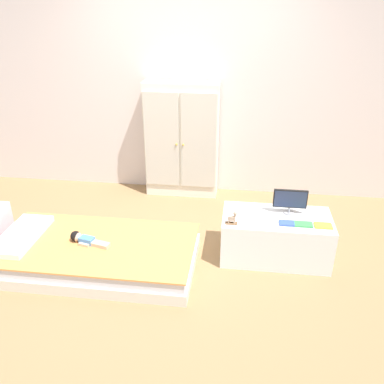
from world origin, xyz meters
TOP-DOWN VIEW (x-y plane):
  - ground_plane at (0.00, 0.00)m, footprint 10.00×10.00m
  - back_wall at (0.00, 1.57)m, footprint 6.40×0.05m
  - bed at (-0.63, -0.21)m, footprint 1.81×0.96m
  - pillow at (-1.33, -0.21)m, footprint 0.32×0.69m
  - doll at (-0.74, -0.21)m, footprint 0.39×0.16m
  - wardrobe at (-0.07, 1.39)m, footprint 0.87×0.30m
  - tv_stand at (1.00, 0.13)m, footprint 0.99×0.52m
  - tv_monitor at (1.11, 0.22)m, footprint 0.31×0.10m
  - rocking_horse_toy at (0.60, -0.05)m, footprint 0.11×0.04m
  - book_blue at (1.08, 0.01)m, footprint 0.13×0.09m
  - book_green at (1.22, 0.01)m, footprint 0.16×0.09m
  - book_yellow at (1.39, 0.01)m, footprint 0.15×0.10m

SIDE VIEW (x-z plane):
  - ground_plane at x=0.00m, z-range -0.02..0.00m
  - bed at x=-0.63m, z-range 0.00..0.22m
  - tv_stand at x=1.00m, z-range 0.00..0.43m
  - pillow at x=-1.33m, z-range 0.23..0.28m
  - doll at x=-0.74m, z-range 0.21..0.31m
  - book_yellow at x=1.39m, z-range 0.43..0.44m
  - book_green at x=1.22m, z-range 0.43..0.44m
  - book_blue at x=1.08m, z-range 0.43..0.45m
  - rocking_horse_toy at x=0.60m, z-range 0.43..0.55m
  - tv_monitor at x=1.11m, z-range 0.45..0.68m
  - wardrobe at x=-0.07m, z-range 0.00..1.38m
  - back_wall at x=0.00m, z-range 0.00..2.70m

